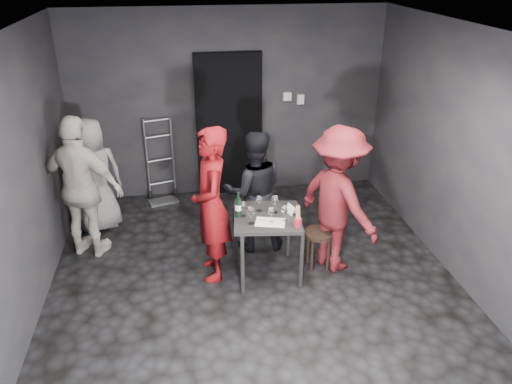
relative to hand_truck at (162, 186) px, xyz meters
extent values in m
cube|color=black|center=(1.02, -2.31, -0.22)|extent=(4.50, 5.00, 0.02)
cube|color=silver|center=(1.02, -2.31, 2.48)|extent=(4.50, 5.00, 0.02)
cube|color=black|center=(1.02, 0.19, 1.13)|extent=(4.50, 0.04, 2.70)
cube|color=black|center=(1.02, -4.81, 1.13)|extent=(4.50, 0.04, 2.70)
cube|color=black|center=(-1.23, -2.31, 1.13)|extent=(0.04, 5.00, 2.70)
cube|color=black|center=(3.27, -2.31, 1.13)|extent=(0.04, 5.00, 2.70)
cube|color=black|center=(1.02, 0.13, 0.83)|extent=(0.95, 0.10, 2.10)
cube|color=#B7B7B2|center=(1.87, 0.14, 1.23)|extent=(0.12, 0.06, 0.12)
cube|color=#B7B7B2|center=(2.07, 0.14, 1.18)|extent=(0.10, 0.06, 0.14)
cylinder|color=#B2B2B7|center=(-0.19, 0.04, 0.39)|extent=(0.03, 0.03, 1.23)
cylinder|color=#B2B2B7|center=(0.19, 0.04, 0.39)|extent=(0.03, 0.03, 1.23)
cube|color=#B2B2B7|center=(0.00, -0.08, -0.21)|extent=(0.41, 0.23, 0.03)
cylinder|color=black|center=(-0.19, 0.07, -0.14)|extent=(0.04, 0.16, 0.16)
cylinder|color=black|center=(0.19, 0.07, -0.14)|extent=(0.04, 0.16, 0.16)
cube|color=black|center=(1.19, -2.11, 0.51)|extent=(0.72, 0.72, 0.04)
cylinder|color=black|center=(0.87, -2.43, 0.13)|extent=(0.04, 0.04, 0.71)
cylinder|color=black|center=(1.51, -2.43, 0.13)|extent=(0.04, 0.04, 0.71)
cylinder|color=black|center=(0.87, -1.79, 0.13)|extent=(0.04, 0.04, 0.71)
cylinder|color=black|center=(1.51, -1.79, 0.13)|extent=(0.04, 0.04, 0.71)
cylinder|color=black|center=(1.79, -2.06, 0.23)|extent=(0.35, 0.35, 0.04)
cylinder|color=black|center=(1.89, -1.97, -0.02)|extent=(0.04, 0.04, 0.41)
cylinder|color=black|center=(1.70, -1.97, -0.02)|extent=(0.04, 0.04, 0.41)
cylinder|color=black|center=(1.70, -2.16, -0.02)|extent=(0.04, 0.04, 0.41)
cylinder|color=black|center=(1.89, -2.16, -0.02)|extent=(0.04, 0.04, 0.41)
imported|color=maroon|center=(0.59, -2.01, 0.80)|extent=(0.51, 0.76, 2.04)
imported|color=black|center=(1.14, -1.49, 0.53)|extent=(0.75, 0.42, 1.51)
imported|color=maroon|center=(1.99, -2.05, 0.74)|extent=(1.10, 1.37, 1.93)
imported|color=silver|center=(-0.85, -1.33, 0.78)|extent=(1.30, 0.97, 2.01)
imported|color=gray|center=(-0.82, -0.71, 0.54)|extent=(0.85, 0.68, 1.52)
cube|color=white|center=(1.19, -2.25, 0.53)|extent=(0.36, 0.28, 0.00)
cylinder|color=black|center=(0.88, -2.07, 0.63)|extent=(0.07, 0.07, 0.20)
cylinder|color=black|center=(0.88, -2.07, 0.77)|extent=(0.03, 0.03, 0.08)
cylinder|color=white|center=(0.88, -2.07, 0.64)|extent=(0.07, 0.07, 0.07)
cylinder|color=maroon|center=(1.46, -2.38, 0.57)|extent=(0.08, 0.08, 0.09)
camera|label=1|loc=(0.32, -6.79, 3.11)|focal=35.00mm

